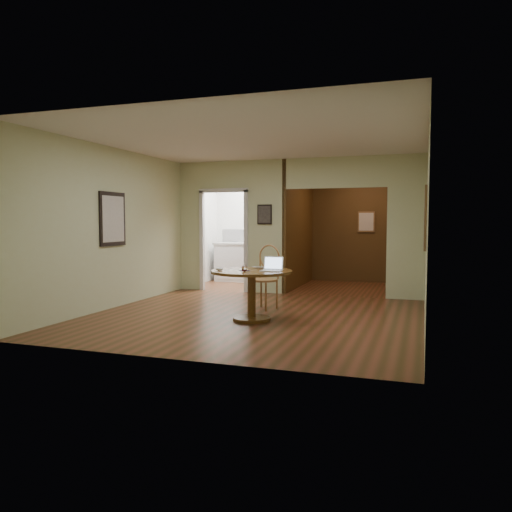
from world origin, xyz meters
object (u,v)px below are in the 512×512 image
(chair, at_px, (266,273))
(open_laptop, at_px, (272,267))
(closed_laptop, at_px, (261,268))
(dining_table, at_px, (252,283))

(chair, relative_size, open_laptop, 3.64)
(chair, xyz_separation_m, closed_laptop, (0.15, -0.74, 0.16))
(chair, bearing_deg, dining_table, -66.54)
(dining_table, height_order, open_laptop, open_laptop)
(open_laptop, relative_size, closed_laptop, 0.97)
(chair, distance_m, open_laptop, 1.13)
(open_laptop, distance_m, closed_laptop, 0.40)
(open_laptop, height_order, closed_laptop, open_laptop)
(open_laptop, bearing_deg, closed_laptop, 132.97)
(open_laptop, bearing_deg, dining_table, -178.34)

